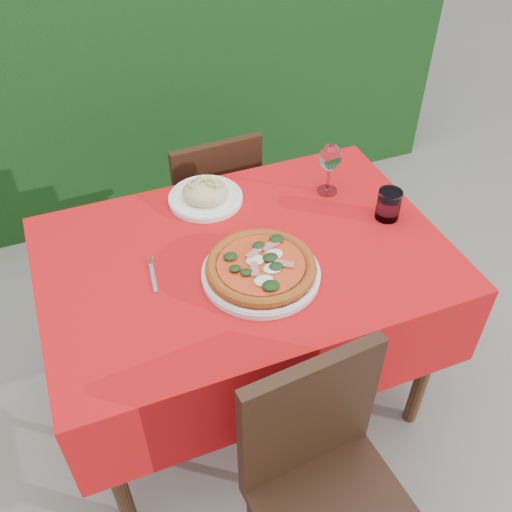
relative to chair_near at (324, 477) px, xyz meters
name	(u,v)px	position (x,y,z in m)	size (l,w,h in m)	color
ground	(247,391)	(0.02, 0.64, -0.50)	(60.00, 60.00, 0.00)	slate
hedge	(130,26)	(0.02, 2.19, 0.42)	(3.20, 0.55, 1.78)	black
dining_table	(245,286)	(0.02, 0.64, 0.10)	(1.26, 0.86, 0.75)	#4C2D18
chair_near	(324,477)	(0.00, 0.00, 0.00)	(0.42, 0.42, 0.87)	black
chair_far	(212,204)	(0.11, 1.28, -0.03)	(0.38, 0.38, 0.81)	black
pizza_plate	(261,269)	(0.03, 0.53, 0.28)	(0.35, 0.35, 0.07)	silver
pasta_plate	(205,194)	(-0.01, 0.95, 0.28)	(0.26, 0.26, 0.07)	white
water_glass	(388,206)	(0.53, 0.63, 0.30)	(0.08, 0.08, 0.10)	silver
wine_glass	(330,159)	(0.41, 0.84, 0.38)	(0.08, 0.08, 0.19)	silver
fork	(153,278)	(-0.27, 0.63, 0.25)	(0.02, 0.17, 0.00)	silver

